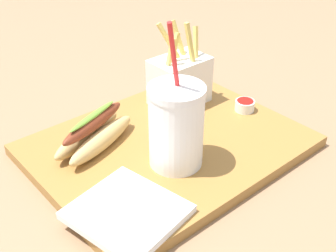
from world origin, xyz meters
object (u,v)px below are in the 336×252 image
object	(u,v)px
soda_cup	(176,126)
ketchup_cup_1	(245,105)
hot_dog_1	(95,134)
fries_basket	(180,80)
napkin_stack	(127,212)

from	to	relation	value
soda_cup	ketchup_cup_1	size ratio (longest dim) A/B	6.38
soda_cup	hot_dog_1	bearing A→B (deg)	-59.58
fries_basket	hot_dog_1	xyz separation A→B (m)	(0.21, 0.02, -0.02)
hot_dog_1	napkin_stack	world-z (taller)	hot_dog_1
soda_cup	napkin_stack	size ratio (longest dim) A/B	1.69
ketchup_cup_1	napkin_stack	size ratio (longest dim) A/B	0.26
fries_basket	hot_dog_1	bearing A→B (deg)	5.49
soda_cup	napkin_stack	world-z (taller)	soda_cup
fries_basket	napkin_stack	distance (m)	0.33
soda_cup	hot_dog_1	xyz separation A→B (m)	(0.07, -0.12, -0.04)
fries_basket	hot_dog_1	world-z (taller)	fries_basket
soda_cup	fries_basket	world-z (taller)	soda_cup
soda_cup	napkin_stack	bearing A→B (deg)	20.03
soda_cup	fries_basket	bearing A→B (deg)	-133.47
hot_dog_1	fries_basket	bearing A→B (deg)	-174.51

